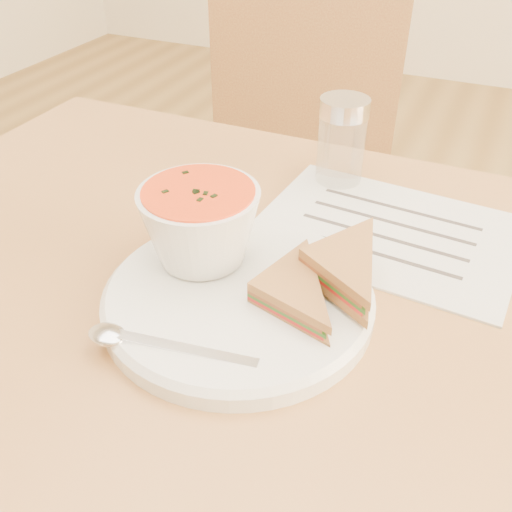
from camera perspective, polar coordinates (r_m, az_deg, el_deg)
The scene contains 9 objects.
dining_table at distance 0.89m, azimuth -0.77°, elevation -21.54°, with size 1.00×0.70×0.75m, color #96582E, non-canonical shape.
chair_far at distance 1.22m, azimuth 3.82°, elevation 2.35°, with size 0.40×0.40×0.89m, color brown, non-canonical shape.
plate at distance 0.56m, azimuth -1.77°, elevation -4.30°, with size 0.27×0.27×0.02m, color white, non-canonical shape.
soup_bowl at distance 0.58m, azimuth -5.55°, elevation 2.76°, with size 0.12×0.12×0.08m, color white, non-canonical shape.
sandwich_half_a at distance 0.53m, azimuth -0.89°, elevation -3.90°, with size 0.09×0.09×0.03m, color #AF6E3D, non-canonical shape.
sandwich_half_b at distance 0.55m, azimuth 4.25°, elevation -0.53°, with size 0.10×0.10×0.03m, color #AF6E3D, non-canonical shape.
spoon at distance 0.50m, azimuth -9.13°, elevation -8.83°, with size 0.18×0.04×0.01m, color silver, non-canonical shape.
paper_menu at distance 0.69m, azimuth 12.95°, elevation 2.50°, with size 0.30×0.22×0.00m, color silver, non-canonical shape.
condiment_shaker at distance 0.76m, azimuth 8.54°, elevation 11.26°, with size 0.06×0.06×0.11m, color silver, non-canonical shape.
Camera 1 is at (0.20, -0.43, 1.12)m, focal length 40.00 mm.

